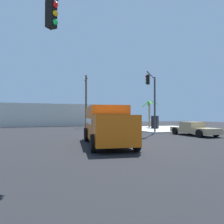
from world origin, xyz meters
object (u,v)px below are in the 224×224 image
traffic_light_primary (153,95)px  vending_machine_red (155,122)px  pickup_tan (194,128)px  utility_pole (86,101)px  palm_tree_far (149,108)px  delivery_truck (106,124)px

traffic_light_primary → vending_machine_red: size_ratio=3.48×
pickup_tan → utility_pole: bearing=112.5°
vending_machine_red → palm_tree_far: 3.26m
palm_tree_far → delivery_truck: bearing=-130.4°
delivery_truck → vending_machine_red: (11.93, 12.23, -0.34)m
vending_machine_red → delivery_truck: bearing=-134.3°
palm_tree_far → utility_pole: (-9.12, 5.05, 1.37)m
traffic_light_primary → utility_pole: size_ratio=0.73×
traffic_light_primary → utility_pole: 14.33m
delivery_truck → pickup_tan: 10.78m
utility_pole → traffic_light_primary: bearing=-72.7°
delivery_truck → utility_pole: 20.24m
delivery_truck → vending_machine_red: bearing=45.7°
traffic_light_primary → pickup_tan: bearing=-49.7°
palm_tree_far → vending_machine_red: bearing=-102.9°
delivery_truck → traffic_light_primary: traffic_light_primary is taller
delivery_truck → pickup_tan: delivery_truck is taller
palm_tree_far → utility_pole: bearing=151.0°
traffic_light_primary → utility_pole: bearing=107.3°
delivery_truck → palm_tree_far: palm_tree_far is taller
delivery_truck → utility_pole: size_ratio=0.90×
delivery_truck → vending_machine_red: size_ratio=4.26×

